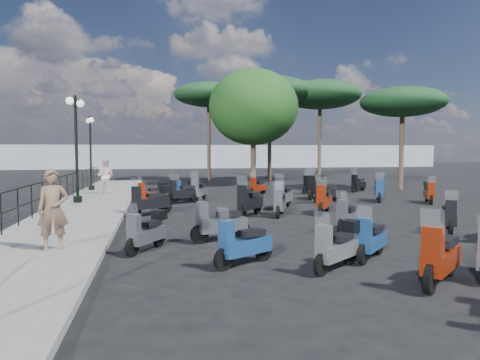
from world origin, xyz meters
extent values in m
plane|color=black|center=(0.00, 0.00, 0.00)|extent=(120.00, 120.00, 0.00)
cube|color=slate|center=(-6.50, 3.00, 0.07)|extent=(3.00, 30.00, 0.15)
cylinder|color=black|center=(-7.80, -1.99, 0.70)|extent=(0.04, 0.04, 1.10)
cylinder|color=black|center=(-7.80, -0.62, 0.70)|extent=(0.04, 0.04, 1.10)
cylinder|color=black|center=(-7.80, 0.75, 0.70)|extent=(0.04, 0.04, 1.10)
cylinder|color=black|center=(-7.80, 2.12, 0.70)|extent=(0.04, 0.04, 1.10)
cylinder|color=black|center=(-7.80, 3.48, 0.70)|extent=(0.04, 0.04, 1.10)
cylinder|color=black|center=(-7.80, 4.85, 0.70)|extent=(0.04, 0.04, 1.10)
cylinder|color=black|center=(-7.80, 6.22, 0.70)|extent=(0.04, 0.04, 1.10)
cylinder|color=black|center=(-7.80, 7.59, 0.70)|extent=(0.04, 0.04, 1.10)
cylinder|color=black|center=(-7.80, 8.96, 0.70)|extent=(0.04, 0.04, 1.10)
cylinder|color=black|center=(-7.80, 10.33, 0.70)|extent=(0.04, 0.04, 1.10)
cylinder|color=black|center=(-7.80, 11.69, 0.70)|extent=(0.04, 0.04, 1.10)
cylinder|color=black|center=(-7.80, 13.06, 0.70)|extent=(0.04, 0.04, 1.10)
cylinder|color=black|center=(-7.80, 14.43, 0.70)|extent=(0.04, 0.04, 1.10)
cylinder|color=black|center=(-7.80, 15.80, 0.70)|extent=(0.04, 0.04, 1.10)
cube|color=black|center=(-7.80, 2.80, 1.23)|extent=(0.04, 26.00, 0.04)
cube|color=black|center=(-7.80, 2.80, 0.70)|extent=(0.04, 26.00, 0.04)
cylinder|color=black|center=(-7.14, 4.94, 0.28)|extent=(0.36, 0.36, 0.27)
cylinder|color=black|center=(-7.14, 4.94, 2.37)|extent=(0.12, 0.12, 4.45)
cylinder|color=black|center=(-7.14, 4.94, 4.43)|extent=(0.29, 0.98, 0.04)
sphere|color=white|center=(-7.01, 5.43, 4.32)|extent=(0.31, 0.31, 0.31)
sphere|color=white|center=(-7.26, 4.46, 4.32)|extent=(0.31, 0.31, 0.31)
cylinder|color=black|center=(-7.42, 10.72, 0.27)|extent=(0.32, 0.32, 0.24)
cylinder|color=black|center=(-7.42, 10.72, 2.18)|extent=(0.11, 0.11, 4.06)
cylinder|color=black|center=(-7.42, 10.72, 4.06)|extent=(0.29, 0.89, 0.04)
sphere|color=white|center=(-7.54, 11.16, 3.96)|extent=(0.28, 0.28, 0.28)
sphere|color=white|center=(-7.29, 10.28, 3.96)|extent=(0.28, 0.28, 0.28)
imported|color=brown|center=(-6.08, -3.97, 1.04)|extent=(0.73, 0.58, 1.77)
imported|color=silver|center=(-6.42, 8.56, 1.04)|extent=(1.01, 0.88, 1.78)
cylinder|color=black|center=(-2.58, -5.78, 0.22)|extent=(0.43, 0.31, 0.44)
cylinder|color=black|center=(-1.63, -5.21, 0.22)|extent=(0.43, 0.31, 0.44)
cube|color=navy|center=(-2.07, -5.47, 0.39)|extent=(1.19, 0.89, 0.31)
cube|color=black|center=(-1.93, -5.39, 0.65)|extent=(0.62, 0.52, 0.13)
cube|color=navy|center=(-2.52, -5.74, 0.65)|extent=(0.32, 0.34, 0.65)
plane|color=white|center=(-2.57, -5.77, 1.07)|extent=(0.24, 0.34, 0.34)
cylinder|color=black|center=(-2.81, -3.30, 0.24)|extent=(0.49, 0.23, 0.48)
cylinder|color=black|center=(-1.67, -2.96, 0.24)|extent=(0.49, 0.23, 0.48)
cube|color=#44474C|center=(-2.19, -3.12, 0.42)|extent=(1.34, 0.70, 0.34)
cube|color=black|center=(-2.03, -3.07, 0.70)|extent=(0.66, 0.46, 0.14)
cube|color=#44474C|center=(-2.74, -3.28, 0.70)|extent=(0.30, 0.35, 0.70)
plane|color=white|center=(-2.79, -3.30, 1.14)|extent=(0.18, 0.38, 0.37)
cylinder|color=black|center=(-4.39, -4.34, 0.21)|extent=(0.31, 0.40, 0.43)
cylinder|color=black|center=(-3.81, -3.45, 0.21)|extent=(0.31, 0.40, 0.43)
cube|color=#44474C|center=(-4.08, -3.86, 0.37)|extent=(0.88, 1.13, 0.30)
cube|color=black|center=(-3.99, -3.73, 0.62)|extent=(0.51, 0.59, 0.12)
cube|color=#44474C|center=(-4.35, -4.28, 0.62)|extent=(0.33, 0.31, 0.62)
plane|color=white|center=(-4.38, -4.32, 1.02)|extent=(0.32, 0.24, 0.33)
cube|color=black|center=(-3.80, -3.43, 0.78)|extent=(0.40, 0.41, 0.23)
cylinder|color=black|center=(-4.63, 1.31, 0.25)|extent=(0.48, 0.34, 0.50)
cylinder|color=black|center=(-3.57, 1.95, 0.25)|extent=(0.48, 0.34, 0.50)
cube|color=black|center=(-4.06, 1.66, 0.43)|extent=(1.33, 1.00, 0.35)
cube|color=black|center=(-3.90, 1.75, 0.72)|extent=(0.69, 0.59, 0.14)
cube|color=black|center=(-4.56, 1.36, 0.72)|extent=(0.36, 0.38, 0.72)
plane|color=white|center=(-4.61, 1.32, 1.19)|extent=(0.27, 0.38, 0.38)
cube|color=black|center=(-3.55, 1.96, 0.91)|extent=(0.47, 0.47, 0.27)
cylinder|color=black|center=(-2.22, 5.14, 0.25)|extent=(0.30, 0.49, 0.49)
cylinder|color=black|center=(-1.69, 6.25, 0.25)|extent=(0.30, 0.49, 0.49)
cube|color=#44474C|center=(-1.94, 5.74, 0.43)|extent=(0.88, 1.35, 0.35)
cube|color=black|center=(-1.86, 5.90, 0.72)|extent=(0.54, 0.69, 0.14)
cube|color=#44474C|center=(-2.18, 5.22, 0.72)|extent=(0.37, 0.33, 0.72)
plane|color=white|center=(-2.21, 5.16, 1.18)|extent=(0.39, 0.24, 0.38)
cube|color=black|center=(-1.69, 6.27, 0.90)|extent=(0.44, 0.45, 0.27)
cylinder|color=black|center=(-4.57, 4.58, 0.22)|extent=(0.42, 0.30, 0.44)
cylinder|color=black|center=(-3.63, 5.14, 0.22)|extent=(0.42, 0.30, 0.44)
cube|color=maroon|center=(-4.06, 4.88, 0.38)|extent=(1.17, 0.88, 0.31)
cube|color=black|center=(-3.93, 4.96, 0.64)|extent=(0.61, 0.52, 0.13)
cube|color=maroon|center=(-4.50, 4.62, 0.64)|extent=(0.31, 0.34, 0.64)
plane|color=white|center=(-4.55, 4.59, 1.05)|extent=(0.24, 0.33, 0.34)
cube|color=black|center=(-3.62, 5.15, 0.80)|extent=(0.42, 0.41, 0.24)
cylinder|color=black|center=(-0.86, -6.50, 0.22)|extent=(0.40, 0.33, 0.43)
cylinder|color=black|center=(0.01, -5.85, 0.22)|extent=(0.40, 0.33, 0.43)
cube|color=gray|center=(-0.39, -6.15, 0.38)|extent=(1.13, 0.95, 0.31)
cube|color=black|center=(-0.26, -6.06, 0.63)|extent=(0.60, 0.54, 0.13)
cube|color=gray|center=(-0.80, -6.46, 0.63)|extent=(0.32, 0.34, 0.63)
plane|color=white|center=(-0.84, -6.49, 1.04)|extent=(0.26, 0.32, 0.34)
cube|color=black|center=(0.03, -5.84, 0.80)|extent=(0.42, 0.42, 0.24)
cylinder|color=black|center=(0.52, -7.76, 0.25)|extent=(0.45, 0.40, 0.50)
cylinder|color=black|center=(1.48, -6.96, 0.25)|extent=(0.45, 0.40, 0.50)
cube|color=maroon|center=(1.04, -7.33, 0.44)|extent=(1.27, 1.14, 0.35)
cube|color=black|center=(1.17, -7.22, 0.73)|extent=(0.68, 0.64, 0.15)
cube|color=maroon|center=(0.58, -7.71, 0.73)|extent=(0.38, 0.39, 0.73)
plane|color=white|center=(0.53, -7.75, 1.20)|extent=(0.32, 0.36, 0.39)
cylinder|color=black|center=(0.21, 0.13, 0.23)|extent=(0.26, 0.46, 0.46)
cylinder|color=black|center=(0.65, 1.18, 0.23)|extent=(0.26, 0.46, 0.46)
cube|color=#44474C|center=(0.45, 0.70, 0.40)|extent=(0.78, 1.26, 0.32)
cube|color=black|center=(0.51, 0.85, 0.66)|extent=(0.48, 0.63, 0.13)
cube|color=#44474C|center=(0.24, 0.20, 0.66)|extent=(0.34, 0.30, 0.66)
plane|color=white|center=(0.22, 0.15, 1.09)|extent=(0.36, 0.21, 0.35)
cylinder|color=black|center=(-1.04, 0.21, 0.26)|extent=(0.40, 0.49, 0.53)
cylinder|color=black|center=(-0.25, 1.27, 0.26)|extent=(0.40, 0.49, 0.53)
cube|color=black|center=(-0.61, 0.78, 0.46)|extent=(1.16, 1.37, 0.37)
cube|color=black|center=(-0.50, 0.93, 0.77)|extent=(0.66, 0.73, 0.15)
cube|color=black|center=(-0.98, 0.28, 0.77)|extent=(0.41, 0.39, 0.77)
plane|color=white|center=(-1.02, 0.23, 1.27)|extent=(0.39, 0.32, 0.41)
cylinder|color=black|center=(-3.27, 4.67, 0.24)|extent=(0.47, 0.32, 0.48)
cylinder|color=black|center=(-2.21, 5.25, 0.24)|extent=(0.47, 0.32, 0.48)
cube|color=black|center=(-2.69, 4.98, 0.42)|extent=(1.31, 0.92, 0.34)
cube|color=black|center=(-2.54, 5.07, 0.70)|extent=(0.67, 0.55, 0.14)
cube|color=black|center=(-3.20, 4.71, 0.70)|extent=(0.34, 0.37, 0.70)
plane|color=white|center=(-3.25, 4.68, 1.15)|extent=(0.25, 0.37, 0.37)
cylinder|color=black|center=(-2.98, 5.81, 0.21)|extent=(0.37, 0.37, 0.43)
cylinder|color=black|center=(-2.23, 6.58, 0.21)|extent=(0.37, 0.37, 0.43)
cube|color=navy|center=(-2.58, 6.23, 0.38)|extent=(1.03, 1.04, 0.30)
cube|color=black|center=(-2.47, 6.34, 0.63)|extent=(0.57, 0.57, 0.13)
cube|color=navy|center=(-2.93, 5.87, 0.63)|extent=(0.33, 0.33, 0.63)
plane|color=white|center=(-2.97, 5.83, 1.03)|extent=(0.29, 0.29, 0.33)
cube|color=black|center=(-2.22, 6.59, 0.79)|extent=(0.42, 0.42, 0.23)
cylinder|color=black|center=(0.28, -5.92, 0.22)|extent=(0.37, 0.37, 0.44)
cylinder|color=black|center=(1.05, -5.15, 0.22)|extent=(0.37, 0.37, 0.44)
cube|color=navy|center=(0.70, -5.50, 0.38)|extent=(1.06, 1.05, 0.31)
cube|color=black|center=(0.81, -5.39, 0.64)|extent=(0.58, 0.58, 0.13)
cube|color=navy|center=(0.33, -5.87, 0.64)|extent=(0.33, 0.33, 0.64)
plane|color=white|center=(0.29, -5.90, 1.05)|extent=(0.29, 0.30, 0.34)
cylinder|color=black|center=(1.19, -2.82, 0.22)|extent=(0.37, 0.38, 0.44)
cylinder|color=black|center=(1.96, -2.05, 0.22)|extent=(0.37, 0.38, 0.44)
cube|color=#44474C|center=(1.61, -2.40, 0.38)|extent=(1.05, 1.06, 0.31)
cube|color=black|center=(1.71, -2.29, 0.64)|extent=(0.58, 0.58, 0.13)
cube|color=#44474C|center=(1.24, -2.77, 0.64)|extent=(0.34, 0.33, 0.64)
plane|color=white|center=(1.20, -2.81, 1.05)|extent=(0.30, 0.29, 0.34)
cylinder|color=black|center=(0.79, 2.00, 0.25)|extent=(0.36, 0.48, 0.50)
cylinder|color=black|center=(1.48, 3.06, 0.25)|extent=(0.36, 0.48, 0.50)
cube|color=gray|center=(1.16, 2.58, 0.44)|extent=(1.05, 1.34, 0.36)
cube|color=black|center=(1.26, 2.73, 0.74)|extent=(0.61, 0.70, 0.15)
cube|color=gray|center=(0.83, 2.07, 0.74)|extent=(0.39, 0.37, 0.74)
plane|color=white|center=(0.80, 2.02, 1.21)|extent=(0.38, 0.29, 0.39)
cylinder|color=black|center=(3.08, 3.78, 0.23)|extent=(0.45, 0.25, 0.45)
cylinder|color=black|center=(4.13, 4.20, 0.23)|extent=(0.45, 0.25, 0.45)
cube|color=black|center=(3.65, 4.01, 0.40)|extent=(1.26, 0.75, 0.32)
cube|color=black|center=(3.80, 4.06, 0.66)|extent=(0.63, 0.47, 0.13)
cube|color=black|center=(3.15, 3.81, 0.66)|extent=(0.30, 0.34, 0.66)
plane|color=white|center=(3.10, 3.79, 1.08)|extent=(0.20, 0.36, 0.35)
cylinder|color=black|center=(0.91, 7.30, 0.22)|extent=(0.37, 0.38, 0.44)
cylinder|color=black|center=(1.67, 8.11, 0.22)|extent=(0.37, 0.38, 0.44)
cube|color=maroon|center=(1.32, 7.74, 0.39)|extent=(1.05, 1.09, 0.31)
cube|color=black|center=(1.43, 7.85, 0.65)|extent=(0.58, 0.59, 0.13)
cube|color=maroon|center=(0.96, 7.36, 0.65)|extent=(0.34, 0.34, 0.65)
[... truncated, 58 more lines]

